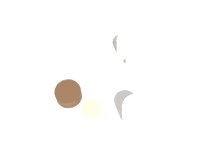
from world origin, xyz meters
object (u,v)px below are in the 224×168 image
at_px(dinner_plate, 72,101).
at_px(coffee_cup, 129,46).
at_px(dessert_cake, 68,94).
at_px(fork, 77,160).
at_px(wine_glass, 135,112).

xyz_separation_m(dinner_plate, coffee_cup, (-0.21, 0.16, 0.04)).
bearing_deg(dessert_cake, dinner_plate, 48.74).
bearing_deg(fork, dessert_cake, -162.61).
xyz_separation_m(wine_glass, dessert_cake, (-0.05, -0.21, -0.03)).
bearing_deg(coffee_cup, wine_glass, 8.92).
height_order(coffee_cup, dessert_cake, coffee_cup).
xyz_separation_m(coffee_cup, fork, (0.39, -0.11, -0.04)).
bearing_deg(dinner_plate, wine_glass, 78.41).
relative_size(wine_glass, dessert_cake, 1.25).
bearing_deg(fork, wine_glass, 133.02).
bearing_deg(dessert_cake, wine_glass, 76.57).
bearing_deg(wine_glass, fork, -46.98).
relative_size(coffee_cup, fork, 0.61).
distance_m(dinner_plate, coffee_cup, 0.26).
distance_m(coffee_cup, fork, 0.40).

